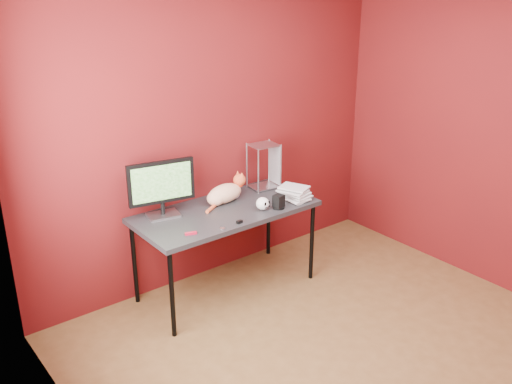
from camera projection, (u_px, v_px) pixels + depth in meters
room at (373, 168)px, 3.47m from camera, size 3.52×3.52×2.61m
desk at (226, 215)px, 4.67m from camera, size 1.50×0.70×0.75m
monitor at (161, 186)px, 4.42m from camera, size 0.53×0.22×0.46m
cat at (225, 193)px, 4.76m from camera, size 0.48×0.23×0.23m
skull_mug at (263, 204)px, 4.62m from camera, size 0.11×0.11×0.10m
speaker at (279, 202)px, 4.65m from camera, size 0.10×0.10×0.12m
book_stack at (289, 134)px, 4.59m from camera, size 0.26×0.29×1.18m
wire_rack at (264, 166)px, 5.04m from camera, size 0.25×0.22×0.41m
pocket_knife at (191, 233)px, 4.20m from camera, size 0.09×0.05×0.02m
black_gadget at (239, 222)px, 4.39m from camera, size 0.05×0.03×0.02m
washer at (222, 228)px, 4.30m from camera, size 0.04×0.04×0.00m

